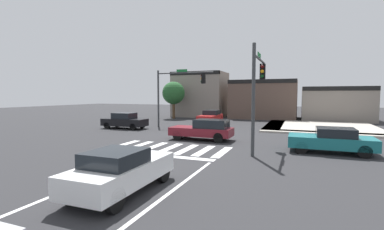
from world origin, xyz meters
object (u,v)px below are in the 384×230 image
Objects in this scene: car_white at (121,170)px; car_maroon at (204,129)px; roadside_tree at (174,93)px; car_teal at (332,140)px; car_black at (125,121)px; car_red at (211,117)px; traffic_signal_northwest at (178,87)px; traffic_signal_southeast at (258,82)px.

car_maroon reaches higher than car_white.
roadside_tree is (-9.46, 15.01, 2.63)m from car_maroon.
car_maroon is 1.01× the size of car_teal.
car_white is at bearing -55.00° from car_black.
car_teal is 16.76m from car_red.
car_white is (9.93, -14.18, 0.00)m from car_black.
car_red is at bearing -30.83° from roadside_tree.
car_white is 0.84× the size of roadside_tree.
car_black is 17.31m from car_white.
car_red is at bearing -49.29° from car_teal.
traffic_signal_northwest reaches higher than roadside_tree.
car_red is (5.97, 7.78, -0.01)m from car_black.
car_white is 10.79m from car_maroon.
traffic_signal_northwest is 18.22m from car_white.
roadside_tree is at bearing -120.83° from car_red.
traffic_signal_southeast is at bearing -44.47° from traffic_signal_northwest.
traffic_signal_northwest is 9.92m from roadside_tree.
car_black is at bearing 65.94° from traffic_signal_southeast.
traffic_signal_northwest is 1.35× the size of car_teal.
traffic_signal_southeast is at bearing 148.87° from car_maroon.
car_white is 0.95× the size of car_maroon.
car_maroon is (-0.86, 10.76, 0.01)m from car_white.
car_white is at bearing -68.17° from roadside_tree.
car_red reaches higher than car_teal.
roadside_tree is at bearing 37.66° from traffic_signal_southeast.
traffic_signal_southeast is at bearing -52.34° from roadside_tree.
traffic_signal_northwest is 1.41× the size of car_white.
roadside_tree is at bearing -43.66° from car_teal.
traffic_signal_southeast is 1.37× the size of car_black.
traffic_signal_southeast reaches higher than car_black.
car_white reaches higher than car_teal.
car_teal is at bearing -36.99° from car_white.
car_black is at bearing -37.48° from car_red.
traffic_signal_southeast is at bearing -24.06° from car_black.
car_white is 22.32m from car_red.
car_black is at bearing -88.06° from roadside_tree.
traffic_signal_northwest is at bearing -52.26° from car_maroon.
traffic_signal_southeast reaches higher than traffic_signal_northwest.
roadside_tree is (-10.32, 25.76, 2.64)m from car_white.
traffic_signal_southeast reaches higher than car_white.
traffic_signal_northwest is at bearing -31.44° from car_teal.
traffic_signal_northwest is 1.38× the size of car_black.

